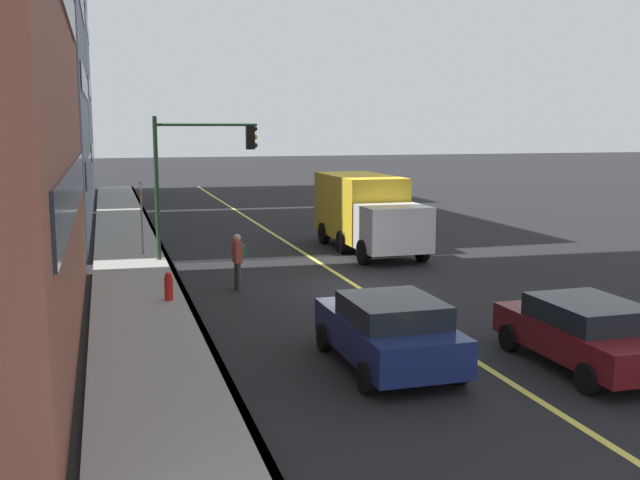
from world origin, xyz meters
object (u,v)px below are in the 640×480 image
(car_maroon, at_px, (586,332))
(street_sign_post, at_px, (141,213))
(fire_hydrant, at_px, (169,289))
(traffic_light_mast, at_px, (197,163))
(pedestrian_with_backpack, at_px, (238,257))
(truck_yellow, at_px, (366,211))
(car_navy, at_px, (388,330))

(car_maroon, distance_m, street_sign_post, 17.75)
(fire_hydrant, bearing_deg, traffic_light_mast, -14.28)
(pedestrian_with_backpack, relative_size, street_sign_post, 0.59)
(fire_hydrant, bearing_deg, pedestrian_with_backpack, -57.14)
(car_maroon, xyz_separation_m, fire_hydrant, (7.86, 7.82, -0.28))
(traffic_light_mast, height_order, fire_hydrant, traffic_light_mast)
(truck_yellow, distance_m, street_sign_post, 8.75)
(truck_yellow, height_order, traffic_light_mast, traffic_light_mast)
(car_maroon, xyz_separation_m, car_navy, (1.12, 3.92, 0.04))
(truck_yellow, height_order, street_sign_post, truck_yellow)
(car_navy, bearing_deg, truck_yellow, -17.95)
(pedestrian_with_backpack, xyz_separation_m, traffic_light_mast, (5.13, 0.54, 2.63))
(truck_yellow, xyz_separation_m, pedestrian_with_backpack, (-5.81, 6.21, -0.57))
(truck_yellow, xyz_separation_m, fire_hydrant, (-7.23, 8.42, -1.12))
(car_maroon, bearing_deg, truck_yellow, -2.28)
(car_navy, xyz_separation_m, fire_hydrant, (6.74, 3.89, -0.32))
(fire_hydrant, bearing_deg, street_sign_post, 2.21)
(pedestrian_with_backpack, relative_size, traffic_light_mast, 0.33)
(car_maroon, relative_size, fire_hydrant, 4.52)
(car_navy, xyz_separation_m, street_sign_post, (14.63, 4.20, 0.92))
(pedestrian_with_backpack, bearing_deg, truck_yellow, -46.93)
(car_navy, height_order, traffic_light_mast, traffic_light_mast)
(truck_yellow, relative_size, fire_hydrant, 7.82)
(truck_yellow, distance_m, fire_hydrant, 11.16)
(car_maroon, bearing_deg, car_navy, 74.01)
(car_maroon, bearing_deg, traffic_light_mast, 23.09)
(car_maroon, bearing_deg, pedestrian_with_backpack, 31.12)
(truck_yellow, bearing_deg, fire_hydrant, 130.66)
(pedestrian_with_backpack, bearing_deg, car_navy, -168.34)
(car_maroon, xyz_separation_m, street_sign_post, (15.75, 8.12, 0.96))
(car_navy, bearing_deg, pedestrian_with_backpack, 11.66)
(pedestrian_with_backpack, bearing_deg, street_sign_post, 21.25)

